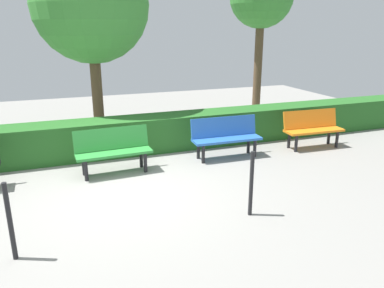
{
  "coord_description": "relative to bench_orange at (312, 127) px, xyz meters",
  "views": [
    {
      "loc": [
        0.94,
        6.01,
        2.69
      ],
      "look_at": [
        -1.43,
        -0.4,
        0.55
      ],
      "focal_mm": 34.94,
      "sensor_mm": 36.0,
      "label": 1
    }
  ],
  "objects": [
    {
      "name": "railing_post_mid",
      "position": [
        2.97,
        2.47,
        0.02
      ],
      "size": [
        0.06,
        0.06,
        1.0
      ],
      "primitive_type": "cylinder",
      "color": "black",
      "rests_on": "ground_plane"
    },
    {
      "name": "railing_post_far",
      "position": [
        6.19,
        2.47,
        0.02
      ],
      "size": [
        0.06,
        0.06,
        1.0
      ],
      "primitive_type": "cylinder",
      "color": "black",
      "rests_on": "ground_plane"
    },
    {
      "name": "hedge_row",
      "position": [
        3.52,
        -1.08,
        -0.09
      ],
      "size": [
        15.15,
        0.76,
        0.78
      ],
      "primitive_type": "cube",
      "color": "#266023",
      "rests_on": "ground_plane"
    },
    {
      "name": "bench_green",
      "position": [
        4.6,
        0.03,
        0.0
      ],
      "size": [
        1.44,
        0.53,
        0.86
      ],
      "rotation": [
        0.0,
        0.0,
        0.04
      ],
      "color": "#2D8C38",
      "rests_on": "ground_plane"
    },
    {
      "name": "tree_mid",
      "position": [
        4.55,
        -2.56,
        2.71
      ],
      "size": [
        2.71,
        2.71,
        4.55
      ],
      "color": "brown",
      "rests_on": "ground_plane"
    },
    {
      "name": "bench_orange",
      "position": [
        0.0,
        0.0,
        0.0
      ],
      "size": [
        1.41,
        0.54,
        0.86
      ],
      "rotation": [
        0.0,
        0.0,
        -0.05
      ],
      "color": "orange",
      "rests_on": "ground_plane"
    },
    {
      "name": "bench_blue",
      "position": [
        2.19,
        -0.05,
        0.0
      ],
      "size": [
        1.5,
        0.5,
        0.86
      ],
      "rotation": [
        0.0,
        0.0,
        -0.03
      ],
      "color": "blue",
      "rests_on": "ground_plane"
    },
    {
      "name": "ground_plane",
      "position": [
        4.6,
        0.88,
        -0.48
      ],
      "size": [
        19.15,
        19.15,
        0.0
      ],
      "primitive_type": "plane",
      "color": "gray"
    }
  ]
}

